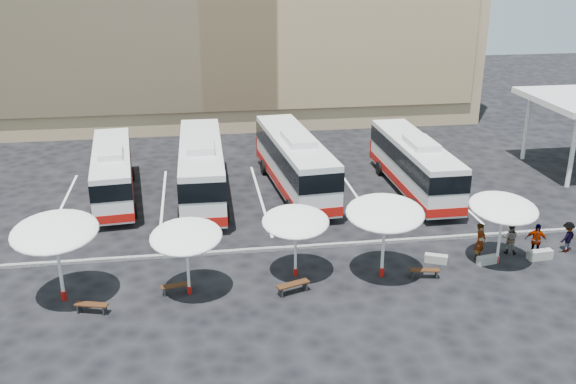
{
  "coord_description": "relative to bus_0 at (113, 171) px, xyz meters",
  "views": [
    {
      "loc": [
        -3.77,
        -29.08,
        14.54
      ],
      "look_at": [
        1.0,
        3.0,
        2.2
      ],
      "focal_mm": 40.0,
      "sensor_mm": 36.0,
      "label": 1
    }
  ],
  "objects": [
    {
      "name": "conc_bench_0",
      "position": [
        16.61,
        -11.41,
        -1.53
      ],
      "size": [
        1.16,
        0.78,
        0.41
      ],
      "primitive_type": "cube",
      "rotation": [
        0.0,
        0.0,
        -0.42
      ],
      "color": "gray",
      "rests_on": "ground"
    },
    {
      "name": "bay_lines",
      "position": [
        8.96,
        -1.35,
        -1.73
      ],
      "size": [
        24.15,
        12.0,
        0.01
      ],
      "color": "white",
      "rests_on": "ground"
    },
    {
      "name": "passenger_2",
      "position": [
        21.71,
        -11.54,
        -0.84
      ],
      "size": [
        1.14,
        0.86,
        1.8
      ],
      "primitive_type": "imported",
      "rotation": [
        0.0,
        0.0,
        -0.46
      ],
      "color": "black",
      "rests_on": "ground"
    },
    {
      "name": "wood_bench_1",
      "position": [
        3.97,
        -12.59,
        -1.41
      ],
      "size": [
        1.44,
        0.61,
        0.43
      ],
      "rotation": [
        0.0,
        0.0,
        0.17
      ],
      "color": "black",
      "rests_on": "ground"
    },
    {
      "name": "passenger_0",
      "position": [
        18.84,
        -11.39,
        -0.77
      ],
      "size": [
        0.84,
        0.79,
        1.93
      ],
      "primitive_type": "imported",
      "rotation": [
        0.0,
        0.0,
        0.65
      ],
      "color": "black",
      "rests_on": "ground"
    },
    {
      "name": "curb_divider",
      "position": [
        8.96,
        -8.85,
        -1.66
      ],
      "size": [
        34.0,
        0.25,
        0.15
      ],
      "primitive_type": "cube",
      "color": "black",
      "rests_on": "ground"
    },
    {
      "name": "wood_bench_3",
      "position": [
        15.5,
        -12.83,
        -1.41
      ],
      "size": [
        1.44,
        0.59,
        0.43
      ],
      "rotation": [
        0.0,
        0.0,
        -0.16
      ],
      "color": "black",
      "rests_on": "ground"
    },
    {
      "name": "wood_bench_2",
      "position": [
        9.15,
        -13.33,
        -1.37
      ],
      "size": [
        1.6,
        0.91,
        0.48
      ],
      "rotation": [
        0.0,
        0.0,
        0.34
      ],
      "color": "black",
      "rests_on": "ground"
    },
    {
      "name": "sunshade_4",
      "position": [
        19.56,
        -11.9,
        1.19
      ],
      "size": [
        3.53,
        3.57,
        3.44
      ],
      "rotation": [
        0.0,
        0.0,
        0.08
      ],
      "color": "silver",
      "rests_on": "ground"
    },
    {
      "name": "passenger_3",
      "position": [
        23.61,
        -11.19,
        -0.93
      ],
      "size": [
        1.2,
        1.0,
        1.62
      ],
      "primitive_type": "imported",
      "rotation": [
        0.0,
        0.0,
        3.61
      ],
      "color": "black",
      "rests_on": "ground"
    },
    {
      "name": "bus_3",
      "position": [
        18.74,
        -1.54,
        0.12
      ],
      "size": [
        2.78,
        11.5,
        3.64
      ],
      "rotation": [
        0.0,
        0.0,
        0.01
      ],
      "color": "silver",
      "rests_on": "ground"
    },
    {
      "name": "conc_bench_1",
      "position": [
        19.07,
        -11.91,
        -1.53
      ],
      "size": [
        1.13,
        0.56,
        0.4
      ],
      "primitive_type": "cube",
      "rotation": [
        0.0,
        0.0,
        0.2
      ],
      "color": "gray",
      "rests_on": "ground"
    },
    {
      "name": "bus_1",
      "position": [
        5.42,
        -0.73,
        0.24
      ],
      "size": [
        2.95,
        12.2,
        3.86
      ],
      "rotation": [
        0.0,
        0.0,
        -0.01
      ],
      "color": "silver",
      "rests_on": "ground"
    },
    {
      "name": "bus_0",
      "position": [
        0.0,
        0.0,
        0.0
      ],
      "size": [
        3.27,
        10.88,
        3.4
      ],
      "rotation": [
        0.0,
        0.0,
        0.1
      ],
      "color": "silver",
      "rests_on": "ground"
    },
    {
      "name": "sunshade_1",
      "position": [
        4.53,
        -12.72,
        1.09
      ],
      "size": [
        3.67,
        3.71,
        3.32
      ],
      "rotation": [
        0.0,
        0.0,
        -0.17
      ],
      "color": "silver",
      "rests_on": "ground"
    },
    {
      "name": "wood_bench_0",
      "position": [
        0.42,
        -13.74,
        -1.4
      ],
      "size": [
        1.47,
        0.75,
        0.44
      ],
      "rotation": [
        0.0,
        0.0,
        -0.27
      ],
      "color": "black",
      "rests_on": "ground"
    },
    {
      "name": "ground",
      "position": [
        8.96,
        -9.35,
        -1.74
      ],
      "size": [
        120.0,
        120.0,
        0.0
      ],
      "primitive_type": "plane",
      "color": "black",
      "rests_on": "ground"
    },
    {
      "name": "passenger_1",
      "position": [
        20.66,
        -10.97,
        -0.92
      ],
      "size": [
        0.99,
        0.92,
        1.64
      ],
      "primitive_type": "imported",
      "rotation": [
        0.0,
        0.0,
        2.67
      ],
      "color": "black",
      "rests_on": "ground"
    },
    {
      "name": "bus_2",
      "position": [
        11.27,
        -0.34,
        0.25
      ],
      "size": [
        3.67,
        12.42,
        3.89
      ],
      "rotation": [
        0.0,
        0.0,
        0.09
      ],
      "color": "silver",
      "rests_on": "ground"
    },
    {
      "name": "sunshade_3",
      "position": [
        13.56,
        -12.35,
        1.48
      ],
      "size": [
        4.38,
        4.41,
        3.79
      ],
      "rotation": [
        0.0,
        0.0,
        -0.24
      ],
      "color": "silver",
      "rests_on": "ground"
    },
    {
      "name": "sunshade_2",
      "position": [
        9.51,
        -11.72,
        1.04
      ],
      "size": [
        3.44,
        3.48,
        3.27
      ],
      "rotation": [
        0.0,
        0.0,
        -0.11
      ],
      "color": "silver",
      "rests_on": "ground"
    },
    {
      "name": "conc_bench_2",
      "position": [
        21.88,
        -11.81,
        -1.5
      ],
      "size": [
        1.29,
        0.53,
        0.47
      ],
      "primitive_type": "cube",
      "rotation": [
        0.0,
        0.0,
        0.09
      ],
      "color": "gray",
      "rests_on": "ground"
    },
    {
      "name": "sunshade_0",
      "position": [
        -0.96,
        -12.44,
        1.55
      ],
      "size": [
        3.78,
        3.82,
        3.86
      ],
      "rotation": [
        0.0,
        0.0,
        -0.02
      ],
      "color": "silver",
      "rests_on": "ground"
    }
  ]
}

